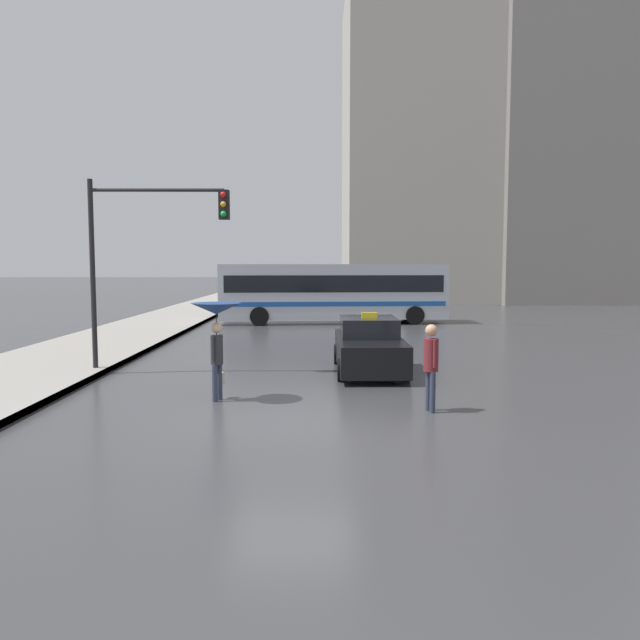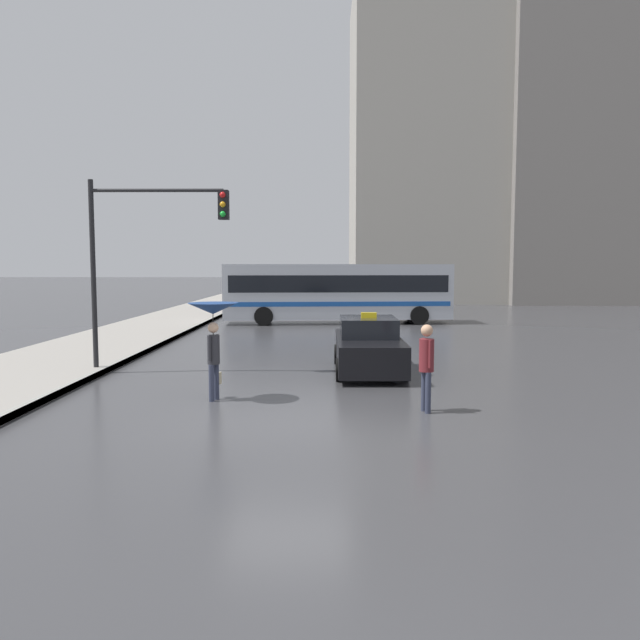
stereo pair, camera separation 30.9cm
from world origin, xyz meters
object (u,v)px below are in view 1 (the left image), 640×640
pedestrian_with_umbrella (216,320)px  pedestrian_man (431,360)px  taxi (369,347)px  traffic_light (149,238)px  city_bus (333,290)px

pedestrian_with_umbrella → pedestrian_man: (4.59, -1.09, -0.73)m
taxi → pedestrian_with_umbrella: pedestrian_with_umbrella is taller
taxi → pedestrian_man: size_ratio=2.56×
pedestrian_with_umbrella → pedestrian_man: size_ratio=1.21×
traffic_light → pedestrian_man: bearing=-33.4°
city_bus → pedestrian_with_umbrella: bearing=-13.4°
pedestrian_with_umbrella → traffic_light: traffic_light is taller
pedestrian_man → traffic_light: 8.80m
city_bus → pedestrian_with_umbrella: size_ratio=5.41×
pedestrian_with_umbrella → pedestrian_man: 4.78m
taxi → city_bus: (-0.62, 15.06, 1.01)m
taxi → pedestrian_man: (0.86, -4.95, 0.38)m
pedestrian_man → taxi: bearing=177.0°
city_bus → taxi: bearing=-1.7°
city_bus → traffic_light: bearing=-23.7°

